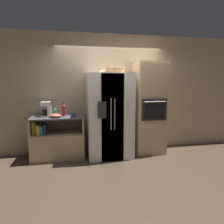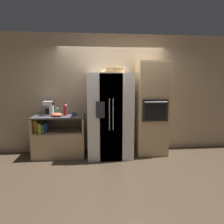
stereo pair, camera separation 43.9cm
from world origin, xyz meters
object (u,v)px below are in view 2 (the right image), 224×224
(coffee_maker, at_px, (49,108))
(bottle_short, at_px, (65,109))
(wicker_basket, at_px, (115,70))
(fruit_bowl, at_px, (105,72))
(refrigerator, at_px, (110,116))
(bottle_tall, at_px, (57,111))
(wall_oven, at_px, (151,109))
(mug, at_px, (74,114))
(mixing_bowl, at_px, (57,115))

(coffee_maker, bearing_deg, bottle_short, -2.19)
(wicker_basket, bearing_deg, fruit_bowl, 139.64)
(refrigerator, relative_size, wicker_basket, 4.50)
(bottle_tall, bearing_deg, coffee_maker, -162.46)
(wall_oven, height_order, bottle_short, wall_oven)
(mug, bearing_deg, mixing_bowl, -169.63)
(wicker_basket, distance_m, bottle_tall, 1.62)
(refrigerator, xyz_separation_m, mixing_bowl, (-1.17, -0.00, 0.04))
(mug, bearing_deg, refrigerator, -4.75)
(bottle_tall, bearing_deg, mixing_bowl, -82.03)
(bottle_tall, xyz_separation_m, mixing_bowl, (0.03, -0.22, -0.05))
(fruit_bowl, height_order, mug, fruit_bowl)
(wall_oven, distance_m, mixing_bowl, 2.15)
(wicker_basket, bearing_deg, bottle_short, 168.26)
(mug, xyz_separation_m, mixing_bowl, (-0.37, -0.07, -0.00))
(bottle_short, bearing_deg, fruit_bowl, -3.76)
(refrigerator, xyz_separation_m, coffee_maker, (-1.35, 0.17, 0.17))
(wicker_basket, bearing_deg, mixing_bowl, 176.84)
(fruit_bowl, relative_size, coffee_maker, 0.72)
(bottle_short, relative_size, mug, 2.56)
(refrigerator, xyz_separation_m, fruit_bowl, (-0.09, 0.10, 0.98))
(wall_oven, relative_size, bottle_tall, 10.67)
(refrigerator, relative_size, bottle_short, 5.99)
(wall_oven, relative_size, mug, 17.55)
(wall_oven, xyz_separation_m, coffee_maker, (-2.33, 0.08, 0.04))
(mug, height_order, coffee_maker, coffee_maker)
(bottle_short, xyz_separation_m, mug, (0.20, -0.09, -0.10))
(wall_oven, height_order, mug, wall_oven)
(fruit_bowl, bearing_deg, refrigerator, -48.47)
(bottle_tall, relative_size, mixing_bowl, 0.83)
(mug, bearing_deg, bottle_short, 155.72)
(fruit_bowl, distance_m, mug, 1.17)
(refrigerator, xyz_separation_m, bottle_short, (-1.00, 0.16, 0.14))
(wicker_basket, xyz_separation_m, mixing_bowl, (-1.28, 0.07, -0.96))
(coffee_maker, bearing_deg, mug, -10.70)
(mug, bearing_deg, fruit_bowl, 2.63)
(bottle_tall, bearing_deg, wicker_basket, -12.64)
(mixing_bowl, distance_m, coffee_maker, 0.29)
(wicker_basket, relative_size, mixing_bowl, 1.71)
(refrigerator, height_order, coffee_maker, refrigerator)
(coffee_maker, bearing_deg, refrigerator, -7.23)
(mug, relative_size, mixing_bowl, 0.50)
(wall_oven, height_order, wicker_basket, wall_oven)
(wicker_basket, distance_m, bottle_short, 1.43)
(refrigerator, xyz_separation_m, mug, (-0.79, 0.07, 0.04))
(bottle_short, height_order, coffee_maker, coffee_maker)
(refrigerator, bearing_deg, bottle_tall, 169.53)
(wall_oven, height_order, mixing_bowl, wall_oven)
(wicker_basket, relative_size, coffee_maker, 1.29)
(wicker_basket, relative_size, mug, 3.41)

